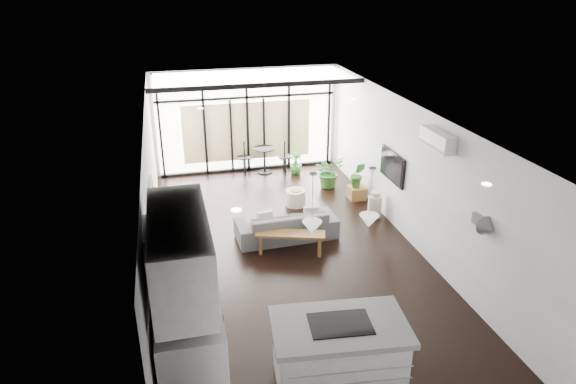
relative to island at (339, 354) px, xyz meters
name	(u,v)px	position (x,y,z in m)	size (l,w,h in m)	color
floor	(292,257)	(0.21, 3.36, -0.48)	(5.00, 10.00, 0.00)	black
ceiling	(292,117)	(0.21, 3.36, 2.32)	(5.00, 10.00, 0.00)	silver
wall_left	(152,204)	(-2.29, 3.36, 0.92)	(0.02, 10.00, 2.80)	silver
wall_right	(416,179)	(2.71, 3.36, 0.92)	(0.02, 10.00, 2.80)	silver
wall_back	(247,120)	(0.21, 8.36, 0.92)	(5.00, 0.02, 2.80)	silver
glazing	(247,121)	(0.21, 8.24, 0.92)	(5.00, 0.20, 2.80)	black
skylight	(252,76)	(0.21, 7.36, 2.29)	(4.70, 1.90, 0.06)	silver
neighbour_building	(247,131)	(0.21, 8.31, 0.62)	(3.50, 0.02, 1.60)	beige
island	(339,354)	(0.00, 0.00, 0.00)	(1.76, 1.04, 0.96)	white
cooktop	(340,324)	(0.00, 0.00, 0.49)	(0.80, 0.53, 0.01)	black
appliance_column	(178,318)	(-2.00, 0.21, 0.78)	(0.65, 0.68, 2.53)	white
upper_cabinets	(180,253)	(-1.91, -0.14, 1.87)	(0.62, 1.75, 0.86)	white
pendant_left	(312,228)	(-0.19, 0.71, 1.54)	(0.26, 0.26, 0.18)	silver
pendant_right	(369,221)	(0.61, 0.71, 1.54)	(0.26, 0.26, 0.18)	silver
sofa	(286,220)	(0.30, 4.16, -0.07)	(2.08, 0.61, 0.81)	#4C4C4E
console_bench	(290,243)	(0.23, 3.54, -0.26)	(1.35, 0.34, 0.44)	brown
pouf	(295,198)	(0.88, 5.67, -0.29)	(0.47, 0.47, 0.38)	beige
crate	(357,193)	(2.44, 5.69, -0.33)	(0.40, 0.40, 0.30)	brown
plant_tall	(329,175)	(2.00, 6.56, -0.15)	(0.76, 0.84, 0.66)	#2D6625
plant_med	(296,168)	(1.41, 7.68, -0.31)	(0.34, 0.60, 0.34)	#2D6625
plant_crate	(357,182)	(2.44, 5.69, -0.04)	(0.36, 0.65, 0.29)	#2D6625
milk_can	(375,204)	(2.46, 4.64, -0.17)	(0.31, 0.31, 0.61)	beige
bistro_set	(265,161)	(0.60, 7.94, -0.15)	(1.37, 0.55, 0.66)	black
tv	(392,166)	(2.67, 4.36, 0.82)	(0.05, 1.10, 0.65)	black
ac_unit	(437,140)	(2.59, 2.56, 1.97)	(0.22, 0.90, 0.30)	white
framed_art	(153,208)	(-2.26, 2.86, 1.07)	(0.04, 0.70, 0.90)	black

